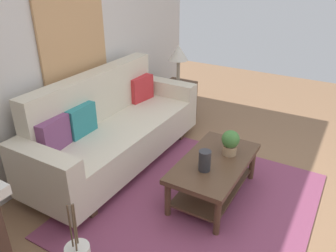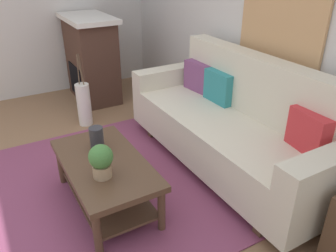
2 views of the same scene
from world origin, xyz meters
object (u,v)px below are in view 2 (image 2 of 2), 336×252
throw_pillow_plum (198,77)px  throw_pillow_crimson (308,132)px  throw_pillow_teal (219,87)px  couch (231,126)px  fireplace (91,58)px  floor_vase (84,105)px  coffee_table (105,173)px  framed_painting (282,12)px  tabletop_vase (97,139)px  potted_plant_tabletop (101,160)px

throw_pillow_plum → throw_pillow_crimson: (1.50, 0.00, 0.00)m
throw_pillow_teal → throw_pillow_crimson: bearing=0.0°
couch → fireplace: (-2.37, -0.57, 0.15)m
couch → floor_vase: bearing=-148.9°
throw_pillow_plum → throw_pillow_teal: (0.37, 0.00, 0.00)m
coffee_table → framed_painting: bearing=89.3°
throw_pillow_teal → floor_vase: size_ratio=0.69×
tabletop_vase → couch: bearing=79.9°
throw_pillow_plum → fireplace: size_ratio=0.31×
throw_pillow_crimson → coffee_table: size_ratio=0.33×
coffee_table → floor_vase: 1.60m
throw_pillow_crimson → tabletop_vase: size_ratio=1.77×
couch → floor_vase: couch is taller
couch → throw_pillow_teal: 0.47m
coffee_table → tabletop_vase: (-0.20, 0.02, 0.22)m
tabletop_vase → framed_painting: size_ratio=0.21×
throw_pillow_crimson → floor_vase: size_ratio=0.69×
tabletop_vase → fireplace: size_ratio=0.17×
coffee_table → floor_vase: size_ratio=2.11×
coffee_table → couch: bearing=89.1°
floor_vase → framed_painting: size_ratio=0.54×
throw_pillow_crimson → fireplace: 3.19m
throw_pillow_teal → potted_plant_tabletop: 1.57m
couch → floor_vase: size_ratio=4.55×
throw_pillow_crimson → coffee_table: 1.63m
throw_pillow_crimson → potted_plant_tabletop: throw_pillow_crimson is taller
framed_painting → potted_plant_tabletop: bearing=-84.7°
throw_pillow_crimson → fireplace: size_ratio=0.31×
couch → coffee_table: size_ratio=2.15×
floor_vase → framed_painting: bearing=41.9°
couch → throw_pillow_teal: couch is taller
couch → throw_pillow_teal: bearing=161.6°
potted_plant_tabletop → fireplace: (-2.54, 0.78, 0.02)m
throw_pillow_crimson → potted_plant_tabletop: 1.59m
framed_painting → throw_pillow_crimson: bearing=-24.5°
couch → throw_pillow_crimson: size_ratio=6.58×
couch → potted_plant_tabletop: size_ratio=9.04×
couch → tabletop_vase: 1.27m
throw_pillow_plum → floor_vase: size_ratio=0.69×
coffee_table → potted_plant_tabletop: (0.19, -0.08, 0.26)m
couch → tabletop_vase: couch is taller
floor_vase → throw_pillow_teal: bearing=41.8°
throw_pillow_teal → throw_pillow_crimson: (1.12, 0.00, 0.00)m
throw_pillow_plum → potted_plant_tabletop: bearing=-58.1°
couch → throw_pillow_plum: size_ratio=6.58×
throw_pillow_teal → potted_plant_tabletop: throw_pillow_teal is taller
floor_vase → framed_painting: framed_painting is taller
throw_pillow_teal → coffee_table: bearing=-75.7°
couch → tabletop_vase: bearing=-100.1°
throw_pillow_plum → couch: bearing=-9.5°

